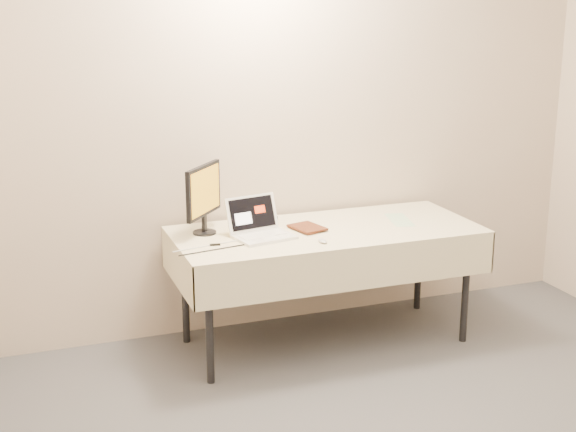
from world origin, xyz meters
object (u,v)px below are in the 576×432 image
object	(u,v)px
laptop	(259,227)
monitor	(203,194)
book	(297,214)
table	(326,239)

from	to	relation	value
laptop	monitor	size ratio (longest dim) A/B	0.93
monitor	book	xyz separation A→B (m)	(0.53, -0.16, -0.13)
table	laptop	distance (m)	0.44
laptop	monitor	xyz separation A→B (m)	(-0.29, 0.16, 0.19)
laptop	book	size ratio (longest dim) A/B	1.77
table	monitor	size ratio (longest dim) A/B	4.50
table	book	distance (m)	0.26
laptop	monitor	distance (m)	0.38
laptop	book	world-z (taller)	laptop
table	monitor	bearing A→B (deg)	167.09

